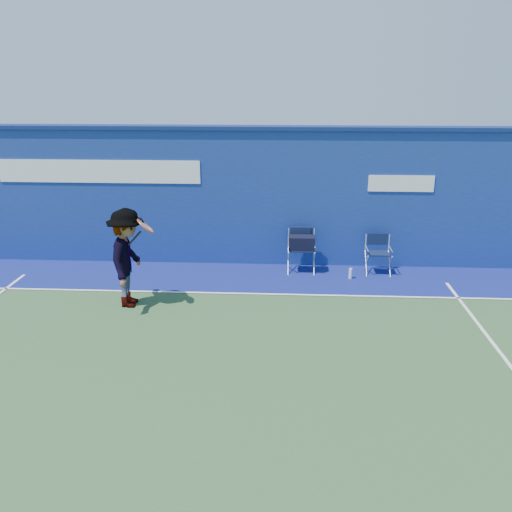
# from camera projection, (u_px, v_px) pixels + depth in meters

# --- Properties ---
(ground) EXTENTS (80.00, 80.00, 0.00)m
(ground) POSITION_uv_depth(u_px,v_px,m) (204.00, 380.00, 7.69)
(ground) COLOR #30522B
(ground) RESTS_ON ground
(stadium_wall) EXTENTS (24.00, 0.50, 3.08)m
(stadium_wall) POSITION_uv_depth(u_px,v_px,m) (235.00, 196.00, 12.12)
(stadium_wall) COLOR navy
(stadium_wall) RESTS_ON ground
(out_of_bounds_strip) EXTENTS (24.00, 1.80, 0.01)m
(out_of_bounds_strip) POSITION_uv_depth(u_px,v_px,m) (232.00, 277.00, 11.57)
(out_of_bounds_strip) COLOR navy
(out_of_bounds_strip) RESTS_ON ground
(court_lines) EXTENTS (24.00, 12.00, 0.01)m
(court_lines) POSITION_uv_depth(u_px,v_px,m) (209.00, 358.00, 8.25)
(court_lines) COLOR white
(court_lines) RESTS_ON out_of_bounds_strip
(directors_chair_left) EXTENTS (0.56, 0.52, 0.95)m
(directors_chair_left) POSITION_uv_depth(u_px,v_px,m) (301.00, 254.00, 11.82)
(directors_chair_left) COLOR silver
(directors_chair_left) RESTS_ON ground
(directors_chair_right) EXTENTS (0.50, 0.45, 0.84)m
(directors_chair_right) POSITION_uv_depth(u_px,v_px,m) (378.00, 262.00, 11.76)
(directors_chair_right) COLOR silver
(directors_chair_right) RESTS_ON ground
(water_bottle) EXTENTS (0.07, 0.07, 0.23)m
(water_bottle) POSITION_uv_depth(u_px,v_px,m) (350.00, 274.00, 11.47)
(water_bottle) COLOR white
(water_bottle) RESTS_ON ground
(tennis_player) EXTENTS (0.95, 1.21, 1.85)m
(tennis_player) POSITION_uv_depth(u_px,v_px,m) (128.00, 258.00, 9.93)
(tennis_player) COLOR #EA4738
(tennis_player) RESTS_ON ground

